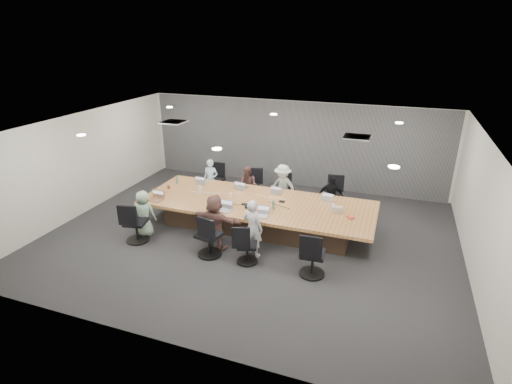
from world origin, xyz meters
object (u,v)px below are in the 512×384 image
(person_5, at_px, (215,222))
(laptop_6, at_px, (261,216))
(chair_5, at_px, (209,238))
(stapler, at_px, (248,207))
(laptop_2, at_px, (277,192))
(person_3, at_px, (331,196))
(chair_3, at_px, (332,197))
(person_6, at_px, (253,228))
(person_4, at_px, (144,213))
(snack_packet, at_px, (350,217))
(conference_table, at_px, (257,214))
(chair_6, at_px, (247,248))
(chair_0, at_px, (216,183))
(chair_1, at_px, (252,189))
(laptop_5, at_px, (225,210))
(person_2, at_px, (283,187))
(canvas_bag, at_px, (337,209))
(person_1, at_px, (248,186))
(bottle_green_right, at_px, (273,205))
(bottle_green_left, at_px, (177,180))
(bottle_clear, at_px, (200,189))
(laptop_0, at_px, (202,182))
(laptop_3, at_px, (327,199))
(mug_brown, at_px, (169,187))
(chair_7, at_px, (313,257))
(person_0, at_px, (211,180))
(laptop_1, at_px, (241,187))
(chair_4, at_px, (136,225))
(chair_2, at_px, (286,193))

(person_5, bearing_deg, laptop_6, -142.75)
(chair_5, bearing_deg, stapler, 81.05)
(laptop_2, xyz_separation_m, laptop_6, (0.08, -1.60, 0.00))
(person_3, height_order, laptop_6, person_3)
(chair_3, relative_size, person_6, 0.63)
(person_4, height_order, snack_packet, person_4)
(conference_table, height_order, laptop_6, laptop_6)
(chair_6, bearing_deg, stapler, 93.34)
(chair_0, height_order, chair_1, chair_0)
(laptop_5, bearing_deg, chair_6, -38.54)
(chair_0, xyz_separation_m, person_3, (3.66, -0.35, 0.19))
(chair_3, bearing_deg, person_2, 4.23)
(person_2, height_order, canvas_bag, person_2)
(person_1, height_order, bottle_green_right, person_1)
(chair_6, bearing_deg, bottle_green_left, 127.67)
(person_5, bearing_deg, bottle_green_left, -34.64)
(bottle_clear, bearing_deg, chair_0, 100.93)
(chair_5, bearing_deg, bottle_green_right, 64.51)
(laptop_0, xyz_separation_m, bottle_green_right, (2.52, -1.11, 0.10))
(laptop_3, xyz_separation_m, canvas_bag, (0.37, -0.73, 0.06))
(chair_5, relative_size, bottle_clear, 3.92)
(person_2, xyz_separation_m, person_3, (1.38, 0.00, -0.08))
(conference_table, height_order, mug_brown, mug_brown)
(laptop_6, bearing_deg, snack_packet, 10.11)
(chair_3, height_order, person_1, person_1)
(person_1, distance_m, canvas_bag, 3.10)
(stapler, bearing_deg, chair_7, -56.68)
(person_0, bearing_deg, person_2, -5.15)
(laptop_1, height_order, bottle_green_left, bottle_green_left)
(laptop_0, relative_size, person_1, 0.28)
(laptop_3, bearing_deg, person_4, 38.35)
(bottle_green_left, height_order, canvas_bag, bottle_green_left)
(laptop_1, xyz_separation_m, person_4, (-1.78, -2.15, -0.15))
(laptop_2, xyz_separation_m, stapler, (-0.37, -1.26, 0.02))
(laptop_6, bearing_deg, bottle_green_left, 149.85)
(laptop_3, xyz_separation_m, bottle_green_right, (-1.14, -1.11, 0.10))
(chair_1, xyz_separation_m, person_4, (-1.78, -3.05, 0.22))
(laptop_1, bearing_deg, mug_brown, 29.79)
(person_1, distance_m, laptop_2, 1.20)
(bottle_clear, xyz_separation_m, snack_packet, (4.06, -0.20, -0.09))
(laptop_2, xyz_separation_m, snack_packet, (2.11, -0.97, 0.01))
(chair_4, distance_m, laptop_2, 3.79)
(chair_3, bearing_deg, chair_6, 59.05)
(chair_4, bearing_deg, chair_3, 26.90)
(person_3, relative_size, laptop_3, 3.80)
(laptop_0, height_order, person_3, person_3)
(chair_0, relative_size, bottle_clear, 3.71)
(chair_2, xyz_separation_m, bottle_green_right, (0.24, -2.01, 0.49))
(person_5, height_order, mug_brown, person_5)
(person_6, bearing_deg, person_2, -74.07)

